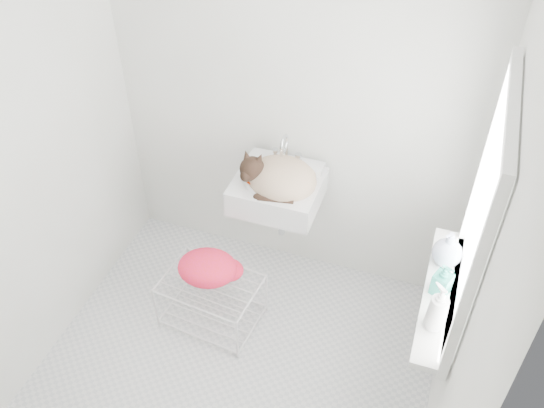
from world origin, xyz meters
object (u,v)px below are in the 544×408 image
(cat, at_px, (279,177))
(wire_rack, at_px, (212,302))
(bottle_a, at_px, (433,326))
(bottle_c, at_px, (444,262))
(bottle_b, at_px, (439,292))
(sink, at_px, (278,181))

(cat, bearing_deg, wire_rack, -119.28)
(cat, xyz_separation_m, bottle_a, (0.98, -0.74, -0.04))
(wire_rack, xyz_separation_m, bottle_c, (1.27, 0.10, 0.70))
(bottle_b, bearing_deg, cat, 151.65)
(cat, relative_size, bottle_b, 2.52)
(cat, height_order, bottle_c, cat)
(bottle_a, relative_size, bottle_b, 1.19)
(bottle_c, bearing_deg, cat, 161.93)
(bottle_a, bearing_deg, bottle_c, 90.00)
(sink, bearing_deg, wire_rack, -121.64)
(cat, xyz_separation_m, wire_rack, (-0.29, -0.43, -0.74))
(cat, distance_m, bottle_c, 1.03)
(cat, bearing_deg, bottle_a, -32.29)
(bottle_a, distance_m, bottle_b, 0.21)
(bottle_b, bearing_deg, bottle_c, 90.00)
(cat, xyz_separation_m, bottle_b, (0.98, -0.53, -0.04))
(sink, height_order, wire_rack, sink)
(sink, xyz_separation_m, bottle_a, (1.00, -0.76, 0.00))
(wire_rack, relative_size, bottle_b, 3.18)
(bottle_b, bearing_deg, bottle_a, -90.00)
(bottle_b, xyz_separation_m, bottle_c, (0.00, 0.21, 0.00))
(bottle_c, bearing_deg, bottle_b, -90.00)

